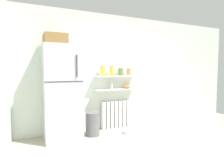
{
  "coord_description": "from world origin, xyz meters",
  "views": [
    {
      "loc": [
        -1.96,
        -2.08,
        1.35
      ],
      "look_at": [
        -0.27,
        1.6,
        1.05
      ],
      "focal_mm": 30.96,
      "sensor_mm": 36.0,
      "label": 1
    }
  ],
  "objects_px": {
    "storage_jar_3": "(129,72)",
    "trash_bin": "(93,124)",
    "radiator": "(116,114)",
    "pet_food_bowl": "(127,132)",
    "storage_jar_0": "(103,71)",
    "storage_jar_2": "(121,72)",
    "shelf_bowl": "(127,87)",
    "refrigerator": "(62,90)",
    "storage_jar_1": "(112,71)",
    "vase": "(111,86)"
  },
  "relations": [
    {
      "from": "storage_jar_3",
      "to": "trash_bin",
      "type": "bearing_deg",
      "value": -164.85
    },
    {
      "from": "trash_bin",
      "to": "radiator",
      "type": "bearing_deg",
      "value": 24.22
    },
    {
      "from": "storage_jar_3",
      "to": "pet_food_bowl",
      "type": "relative_size",
      "value": 0.93
    },
    {
      "from": "trash_bin",
      "to": "storage_jar_0",
      "type": "bearing_deg",
      "value": 38.8
    },
    {
      "from": "storage_jar_2",
      "to": "shelf_bowl",
      "type": "distance_m",
      "value": 0.39
    },
    {
      "from": "radiator",
      "to": "storage_jar_2",
      "type": "relative_size",
      "value": 4.01
    },
    {
      "from": "refrigerator",
      "to": "pet_food_bowl",
      "type": "relative_size",
      "value": 11.16
    },
    {
      "from": "radiator",
      "to": "storage_jar_3",
      "type": "xyz_separation_m",
      "value": [
        0.33,
        -0.03,
        0.99
      ]
    },
    {
      "from": "storage_jar_2",
      "to": "pet_food_bowl",
      "type": "bearing_deg",
      "value": -99.51
    },
    {
      "from": "storage_jar_2",
      "to": "trash_bin",
      "type": "height_order",
      "value": "storage_jar_2"
    },
    {
      "from": "storage_jar_2",
      "to": "pet_food_bowl",
      "type": "xyz_separation_m",
      "value": [
        -0.08,
        -0.46,
        -1.28
      ]
    },
    {
      "from": "radiator",
      "to": "storage_jar_0",
      "type": "height_order",
      "value": "storage_jar_0"
    },
    {
      "from": "storage_jar_1",
      "to": "shelf_bowl",
      "type": "xyz_separation_m",
      "value": [
        0.39,
        0.0,
        -0.37
      ]
    },
    {
      "from": "storage_jar_1",
      "to": "storage_jar_3",
      "type": "bearing_deg",
      "value": 0.0
    },
    {
      "from": "trash_bin",
      "to": "shelf_bowl",
      "type": "bearing_deg",
      "value": 16.02
    },
    {
      "from": "storage_jar_3",
      "to": "pet_food_bowl",
      "type": "bearing_deg",
      "value": -123.04
    },
    {
      "from": "storage_jar_0",
      "to": "vase",
      "type": "distance_m",
      "value": 0.39
    },
    {
      "from": "refrigerator",
      "to": "storage_jar_0",
      "type": "distance_m",
      "value": 1.03
    },
    {
      "from": "refrigerator",
      "to": "vase",
      "type": "relative_size",
      "value": 12.5
    },
    {
      "from": "storage_jar_0",
      "to": "storage_jar_1",
      "type": "relative_size",
      "value": 1.04
    },
    {
      "from": "shelf_bowl",
      "to": "trash_bin",
      "type": "bearing_deg",
      "value": -163.98
    },
    {
      "from": "shelf_bowl",
      "to": "storage_jar_2",
      "type": "bearing_deg",
      "value": -180.0
    },
    {
      "from": "refrigerator",
      "to": "radiator",
      "type": "xyz_separation_m",
      "value": [
        1.27,
        0.23,
        -0.64
      ]
    },
    {
      "from": "storage_jar_1",
      "to": "storage_jar_3",
      "type": "relative_size",
      "value": 1.29
    },
    {
      "from": "radiator",
      "to": "storage_jar_0",
      "type": "bearing_deg",
      "value": -174.85
    },
    {
      "from": "pet_food_bowl",
      "to": "storage_jar_1",
      "type": "bearing_deg",
      "value": 107.5
    },
    {
      "from": "refrigerator",
      "to": "storage_jar_1",
      "type": "height_order",
      "value": "refrigerator"
    },
    {
      "from": "storage_jar_0",
      "to": "storage_jar_3",
      "type": "relative_size",
      "value": 1.34
    },
    {
      "from": "radiator",
      "to": "vase",
      "type": "xyz_separation_m",
      "value": [
        -0.13,
        -0.03,
        0.68
      ]
    },
    {
      "from": "refrigerator",
      "to": "vase",
      "type": "bearing_deg",
      "value": 9.98
    },
    {
      "from": "refrigerator",
      "to": "storage_jar_3",
      "type": "bearing_deg",
      "value": 7.16
    },
    {
      "from": "storage_jar_2",
      "to": "shelf_bowl",
      "type": "height_order",
      "value": "storage_jar_2"
    },
    {
      "from": "refrigerator",
      "to": "vase",
      "type": "distance_m",
      "value": 1.16
    },
    {
      "from": "storage_jar_2",
      "to": "storage_jar_3",
      "type": "xyz_separation_m",
      "value": [
        0.22,
        0.0,
        -0.0
      ]
    },
    {
      "from": "storage_jar_1",
      "to": "storage_jar_2",
      "type": "bearing_deg",
      "value": 0.0
    },
    {
      "from": "storage_jar_1",
      "to": "pet_food_bowl",
      "type": "bearing_deg",
      "value": -72.5
    },
    {
      "from": "storage_jar_3",
      "to": "pet_food_bowl",
      "type": "height_order",
      "value": "storage_jar_3"
    },
    {
      "from": "storage_jar_3",
      "to": "storage_jar_1",
      "type": "bearing_deg",
      "value": -180.0
    },
    {
      "from": "refrigerator",
      "to": "storage_jar_2",
      "type": "distance_m",
      "value": 1.44
    },
    {
      "from": "refrigerator",
      "to": "shelf_bowl",
      "type": "distance_m",
      "value": 1.56
    },
    {
      "from": "storage_jar_2",
      "to": "trash_bin",
      "type": "distance_m",
      "value": 1.35
    },
    {
      "from": "storage_jar_2",
      "to": "vase",
      "type": "height_order",
      "value": "storage_jar_2"
    },
    {
      "from": "shelf_bowl",
      "to": "trash_bin",
      "type": "distance_m",
      "value": 1.21
    },
    {
      "from": "storage_jar_1",
      "to": "trash_bin",
      "type": "bearing_deg",
      "value": -154.11
    },
    {
      "from": "storage_jar_0",
      "to": "storage_jar_2",
      "type": "height_order",
      "value": "storage_jar_0"
    },
    {
      "from": "storage_jar_2",
      "to": "trash_bin",
      "type": "bearing_deg",
      "value": -160.84
    },
    {
      "from": "radiator",
      "to": "storage_jar_3",
      "type": "bearing_deg",
      "value": -5.15
    },
    {
      "from": "trash_bin",
      "to": "pet_food_bowl",
      "type": "distance_m",
      "value": 0.76
    },
    {
      "from": "storage_jar_1",
      "to": "storage_jar_2",
      "type": "distance_m",
      "value": 0.22
    },
    {
      "from": "refrigerator",
      "to": "trash_bin",
      "type": "distance_m",
      "value": 0.94
    }
  ]
}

